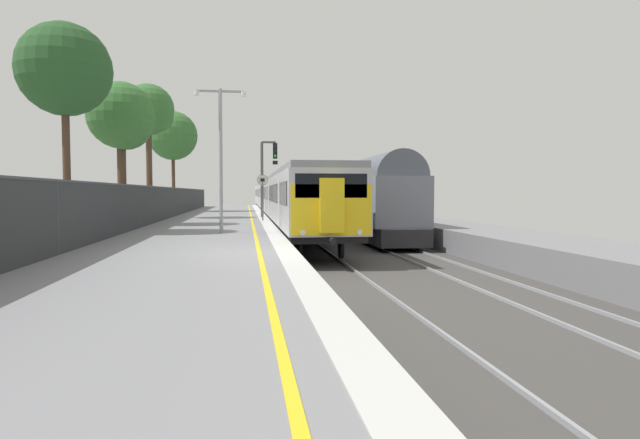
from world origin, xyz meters
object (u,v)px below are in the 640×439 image
(speed_limit_sign, at_px, (263,191))
(background_tree_right, at_px, (172,137))
(freight_train_adjacent_track, at_px, (344,195))
(background_tree_back, at_px, (64,72))
(signal_gantry, at_px, (266,170))
(platform_lamp_mid, at_px, (221,148))
(background_tree_centre, at_px, (122,119))
(background_tree_left, at_px, (150,112))
(commuter_train_at_platform, at_px, (277,196))

(speed_limit_sign, bearing_deg, background_tree_right, 113.35)
(freight_train_adjacent_track, bearing_deg, background_tree_back, -132.92)
(signal_gantry, xyz_separation_m, speed_limit_sign, (-0.38, -4.35, -1.39))
(platform_lamp_mid, relative_size, background_tree_centre, 0.80)
(signal_gantry, relative_size, background_tree_left, 0.58)
(freight_train_adjacent_track, bearing_deg, speed_limit_sign, -131.51)
(speed_limit_sign, bearing_deg, commuter_train_at_platform, 84.24)
(platform_lamp_mid, height_order, background_tree_centre, background_tree_centre)
(speed_limit_sign, height_order, background_tree_right, background_tree_right)
(freight_train_adjacent_track, height_order, speed_limit_sign, freight_train_adjacent_track)
(background_tree_right, bearing_deg, speed_limit_sign, -66.65)
(background_tree_left, relative_size, background_tree_right, 0.99)
(signal_gantry, bearing_deg, platform_lamp_mid, -99.58)
(background_tree_right, height_order, background_tree_back, background_tree_right)
(freight_train_adjacent_track, distance_m, background_tree_centre, 16.39)
(speed_limit_sign, distance_m, background_tree_right, 18.32)
(commuter_train_at_platform, bearing_deg, background_tree_left, -122.17)
(speed_limit_sign, xyz_separation_m, background_tree_right, (-7.03, 16.29, 4.56))
(signal_gantry, height_order, background_tree_centre, background_tree_centre)
(background_tree_left, relative_size, background_tree_back, 1.01)
(background_tree_back, bearing_deg, signal_gantry, 56.48)
(background_tree_right, bearing_deg, background_tree_centre, -89.73)
(signal_gantry, relative_size, background_tree_right, 0.58)
(background_tree_left, distance_m, background_tree_back, 12.78)
(platform_lamp_mid, distance_m, background_tree_left, 14.90)
(commuter_train_at_platform, distance_m, background_tree_left, 17.16)
(speed_limit_sign, xyz_separation_m, background_tree_left, (-6.83, 4.48, 4.96))
(signal_gantry, bearing_deg, freight_train_adjacent_track, 22.47)
(background_tree_centre, bearing_deg, commuter_train_at_platform, 67.46)
(signal_gantry, distance_m, background_tree_centre, 10.52)
(freight_train_adjacent_track, relative_size, signal_gantry, 6.24)
(freight_train_adjacent_track, bearing_deg, background_tree_left, -170.48)
(freight_train_adjacent_track, distance_m, platform_lamp_mid, 17.70)
(platform_lamp_mid, xyz_separation_m, background_tree_left, (-4.93, 13.67, 3.30))
(commuter_train_at_platform, xyz_separation_m, platform_lamp_mid, (-3.75, -27.47, 2.06))
(background_tree_left, bearing_deg, background_tree_centre, -90.85)
(speed_limit_sign, xyz_separation_m, platform_lamp_mid, (-1.91, -9.19, 1.67))
(signal_gantry, distance_m, speed_limit_sign, 4.58)
(commuter_train_at_platform, relative_size, background_tree_right, 7.55)
(background_tree_right, distance_m, background_tree_back, 24.55)
(background_tree_centre, relative_size, background_tree_right, 0.84)
(background_tree_left, bearing_deg, background_tree_back, -95.08)
(freight_train_adjacent_track, height_order, background_tree_left, background_tree_left)
(platform_lamp_mid, distance_m, background_tree_right, 26.15)
(background_tree_right, bearing_deg, background_tree_back, -92.17)
(commuter_train_at_platform, height_order, background_tree_left, background_tree_left)
(background_tree_centre, bearing_deg, speed_limit_sign, 22.64)
(commuter_train_at_platform, relative_size, background_tree_left, 7.60)
(platform_lamp_mid, relative_size, background_tree_back, 0.68)
(freight_train_adjacent_track, xyz_separation_m, speed_limit_sign, (-5.85, -6.61, 0.24))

